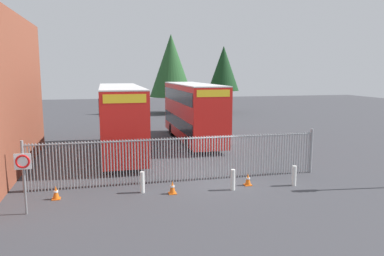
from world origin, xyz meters
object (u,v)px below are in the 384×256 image
double_decker_bus_behind_fence_left (193,110)px  traffic_cone_mid_forecourt (172,187)px  bollard_near_left (142,182)px  traffic_cone_by_gate (248,179)px  traffic_cone_near_kerb (56,193)px  bollard_near_right (294,176)px  bollard_center_front (233,180)px  double_decker_bus_near_gate (121,117)px  speed_limit_sign_post (23,169)px

double_decker_bus_behind_fence_left → traffic_cone_mid_forecourt: 12.58m
bollard_near_left → traffic_cone_by_gate: bearing=-1.1°
traffic_cone_near_kerb → traffic_cone_by_gate: bearing=-0.4°
bollard_near_right → traffic_cone_mid_forecourt: 5.80m
double_decker_bus_behind_fence_left → bollard_near_left: 12.56m
bollard_near_right → traffic_cone_mid_forecourt: bollard_near_right is taller
traffic_cone_mid_forecourt → traffic_cone_near_kerb: size_ratio=1.00×
bollard_center_front → traffic_cone_near_kerb: (-7.67, 0.54, -0.19)m
traffic_cone_by_gate → bollard_near_left: bearing=178.9°
double_decker_bus_near_gate → bollard_near_right: size_ratio=11.38×
bollard_near_right → traffic_cone_by_gate: bearing=165.9°
double_decker_bus_near_gate → speed_limit_sign_post: double_decker_bus_near_gate is taller
traffic_cone_by_gate → traffic_cone_near_kerb: bearing=179.6°
double_decker_bus_near_gate → traffic_cone_by_gate: (5.49, -8.13, -2.13)m
double_decker_bus_near_gate → double_decker_bus_behind_fence_left: size_ratio=1.00×
bollard_near_left → traffic_cone_mid_forecourt: 1.37m
traffic_cone_mid_forecourt → speed_limit_sign_post: bearing=-169.6°
bollard_center_front → traffic_cone_by_gate: (0.92, 0.48, -0.19)m
bollard_near_left → double_decker_bus_near_gate: bearing=93.7°
traffic_cone_mid_forecourt → traffic_cone_near_kerb: 4.92m
double_decker_bus_near_gate → traffic_cone_near_kerb: size_ratio=18.32×
bollard_near_left → bollard_near_right: bearing=-5.0°
traffic_cone_by_gate → double_decker_bus_near_gate: bearing=124.0°
double_decker_bus_behind_fence_left → bollard_near_left: size_ratio=11.38×
double_decker_bus_near_gate → traffic_cone_mid_forecourt: size_ratio=18.32×
bollard_near_left → traffic_cone_mid_forecourt: (1.27, -0.47, -0.19)m
traffic_cone_mid_forecourt → traffic_cone_near_kerb: (-4.90, 0.44, 0.00)m
bollard_near_left → bollard_near_right: 7.09m
double_decker_bus_behind_fence_left → traffic_cone_mid_forecourt: double_decker_bus_behind_fence_left is taller
bollard_near_right → traffic_cone_mid_forecourt: bearing=178.5°
bollard_near_left → traffic_cone_by_gate: 4.97m
bollard_near_left → speed_limit_sign_post: 4.95m
double_decker_bus_behind_fence_left → bollard_near_right: size_ratio=11.38×
bollard_near_left → bollard_center_front: (4.04, -0.58, 0.00)m
bollard_near_left → speed_limit_sign_post: bearing=-161.2°
double_decker_bus_near_gate → bollard_center_front: double_decker_bus_near_gate is taller
bollard_near_left → bollard_center_front: 4.08m
bollard_center_front → traffic_cone_mid_forecourt: bearing=177.9°
bollard_near_right → double_decker_bus_near_gate: bearing=131.2°
double_decker_bus_near_gate → bollard_near_right: 11.68m
bollard_near_right → traffic_cone_by_gate: (-2.10, 0.53, -0.19)m
double_decker_bus_behind_fence_left → speed_limit_sign_post: double_decker_bus_behind_fence_left is taller
traffic_cone_by_gate → traffic_cone_near_kerb: (-8.59, 0.06, 0.00)m
double_decker_bus_near_gate → bollard_center_front: (4.56, -8.61, -1.95)m
double_decker_bus_behind_fence_left → traffic_cone_mid_forecourt: size_ratio=18.32×
double_decker_bus_near_gate → traffic_cone_near_kerb: bearing=-111.0°
double_decker_bus_near_gate → bollard_near_left: bearing=-86.3°
bollard_near_right → traffic_cone_near_kerb: 10.71m
double_decker_bus_behind_fence_left → bollard_center_front: size_ratio=11.38×
traffic_cone_by_gate → traffic_cone_mid_forecourt: size_ratio=1.00×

